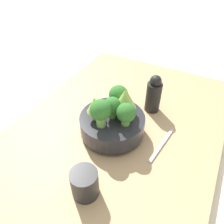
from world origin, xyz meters
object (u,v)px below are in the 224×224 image
object	(u,v)px
bowl	(112,124)
fork	(162,145)
cup	(85,183)
pepper_mill	(154,95)

from	to	relation	value
bowl	fork	size ratio (longest dim) A/B	1.29
cup	fork	xyz separation A→B (m)	(0.25, -0.12, -0.04)
bowl	pepper_mill	world-z (taller)	pepper_mill
bowl	cup	size ratio (longest dim) A/B	2.54
bowl	pepper_mill	bearing A→B (deg)	-22.16
cup	fork	bearing A→B (deg)	-26.62
bowl	fork	world-z (taller)	bowl
cup	pepper_mill	xyz separation A→B (m)	(0.40, -0.03, 0.03)
cup	fork	world-z (taller)	cup
cup	pepper_mill	distance (m)	0.40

